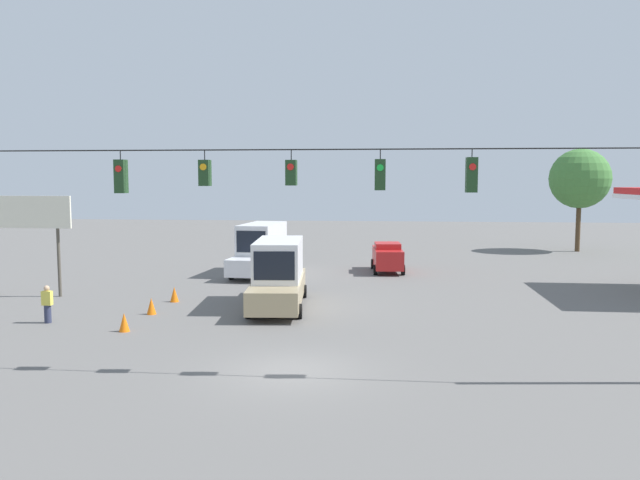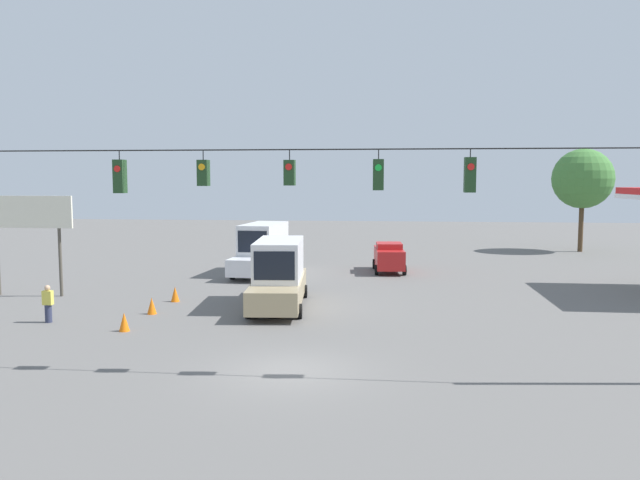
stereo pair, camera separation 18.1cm
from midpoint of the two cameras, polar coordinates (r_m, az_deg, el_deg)
name	(u,v)px [view 2 (the right image)]	position (r m, az deg, el deg)	size (l,w,h in m)	color
ground_plane	(291,371)	(19.79, -2.45, -11.87)	(140.00, 140.00, 0.00)	#605E5B
overhead_signal_span	(291,213)	(18.92, -2.42, 2.44)	(23.67, 0.38, 7.48)	#939399
sedan_red_oncoming_deep	(389,257)	(40.26, 6.45, -1.53)	(2.18, 4.32, 1.87)	red
box_truck_tan_withflow_mid	(279,274)	(29.17, -3.60, -3.13)	(2.87, 7.48, 3.11)	tan
box_truck_white_withflow_far	(263,249)	(39.35, -5.12, -0.84)	(2.92, 7.58, 3.16)	silver
traffic_cone_nearest	(124,322)	(25.74, -17.27, -7.16)	(0.41, 0.41, 0.74)	orange
traffic_cone_second	(152,306)	(28.61, -14.95, -5.83)	(0.41, 0.41, 0.74)	orange
traffic_cone_third	(175,294)	(31.18, -12.95, -4.84)	(0.41, 0.41, 0.74)	orange
roadside_billboard	(27,220)	(34.84, -25.07, 1.68)	(4.81, 0.16, 5.10)	#4C473D
pedestrian	(48,304)	(28.29, -23.44, -5.39)	(0.40, 0.28, 1.57)	#2D334C
tree_horizon_left	(583,179)	(55.29, 22.99, 5.17)	(4.86, 4.86, 8.42)	#4C3823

